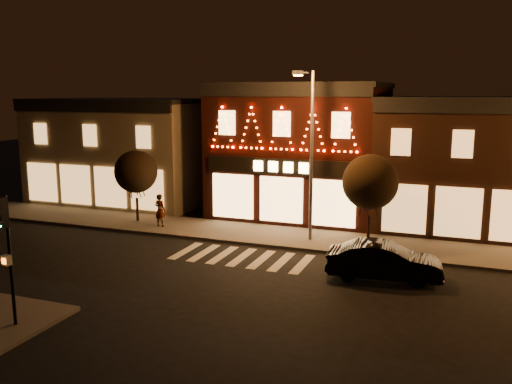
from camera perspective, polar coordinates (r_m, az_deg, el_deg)
The scene contains 11 objects.
ground at distance 22.67m, azimuth -5.40°, elevation -9.62°, with size 120.00×120.00×0.00m, color black.
sidewalk_far at distance 29.11m, azimuth 5.17°, elevation -4.91°, with size 44.00×4.00×0.15m, color #47423D.
building_left at distance 40.20m, azimuth -13.37°, elevation 4.31°, with size 12.20×8.28×7.30m.
building_pulp at distance 34.56m, azimuth 4.78°, elevation 4.44°, with size 10.20×8.34×8.30m.
building_right_a at distance 33.29m, azimuth 20.70°, elevation 2.87°, with size 9.20×8.28×7.50m.
traffic_signal_near at distance 19.22m, azimuth -24.76°, elevation -4.17°, with size 0.34×0.46×4.37m.
streetlamp_mid at distance 27.63m, azimuth 5.65°, elevation 5.14°, with size 0.64×1.99×8.66m.
tree_left at distance 32.94m, azimuth -12.46°, elevation 2.09°, with size 2.53×2.53×4.24m.
tree_right at distance 27.43m, azimuth 11.87°, elevation 1.02°, with size 2.76×2.76×4.61m.
dark_sedan at distance 23.58m, azimuth 13.24°, elevation -7.05°, with size 1.66×4.75×1.56m, color black.
pedestrian at distance 31.63m, azimuth -10.01°, elevation -1.88°, with size 0.69×0.45×1.89m, color gray.
Camera 1 is at (9.51, -19.06, 7.76)m, focal length 38.23 mm.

